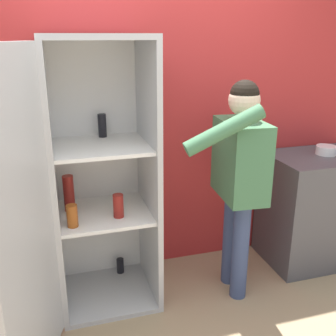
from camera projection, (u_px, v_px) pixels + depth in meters
wall_back at (127, 112)px, 2.88m from camera, size 7.00×0.06×2.55m
refrigerator at (86, 185)px, 2.49m from camera, size 0.94×1.24×1.82m
person at (239, 167)px, 2.66m from camera, size 0.64×0.61×1.54m
counter at (314, 208)px, 3.23m from camera, size 0.78×0.57×0.91m
bowl at (326, 150)px, 3.11m from camera, size 0.16×0.16×0.07m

